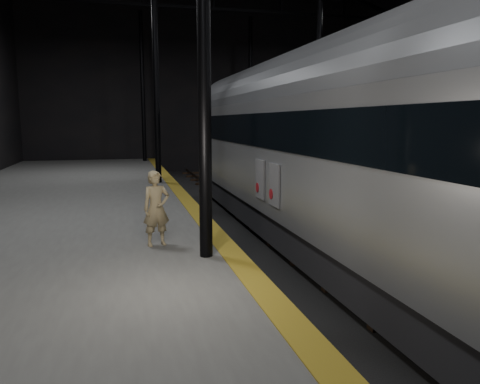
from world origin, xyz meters
name	(u,v)px	position (x,y,z in m)	size (l,w,h in m)	color
ground	(305,243)	(0.00, 0.00, 0.00)	(44.00, 44.00, 0.00)	black
platform_left	(44,243)	(-7.50, 0.00, 0.50)	(9.00, 43.80, 1.00)	#4E4E4B
tactile_strip	(200,216)	(-3.25, 0.00, 1.00)	(0.50, 43.80, 0.01)	olive
track	(305,241)	(0.00, 0.00, 0.07)	(2.40, 43.00, 0.24)	#3F3328
train	(315,140)	(0.00, -0.60, 3.18)	(3.19, 21.31, 5.70)	#9FA2A7
woman	(156,208)	(-4.70, -2.91, 1.83)	(0.60, 0.40, 1.65)	tan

